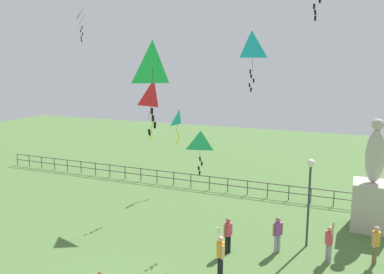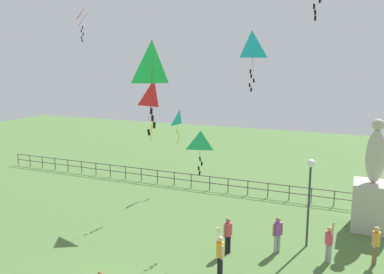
{
  "view_description": "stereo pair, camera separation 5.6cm",
  "coord_description": "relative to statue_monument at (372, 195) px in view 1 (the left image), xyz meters",
  "views": [
    {
      "loc": [
        7.46,
        -9.44,
        8.16
      ],
      "look_at": [
        0.58,
        6.89,
        4.88
      ],
      "focal_mm": 36.93,
      "sensor_mm": 36.0,
      "label": 1
    },
    {
      "loc": [
        7.52,
        -9.41,
        8.16
      ],
      "look_at": [
        0.58,
        6.89,
        4.88
      ],
      "focal_mm": 36.93,
      "sensor_mm": 36.0,
      "label": 2
    }
  ],
  "objects": [
    {
      "name": "person_1",
      "position": [
        -5.44,
        -7.28,
        -0.76
      ],
      "size": [
        0.42,
        0.5,
        1.97
      ],
      "color": "black",
      "rests_on": "ground_plane"
    },
    {
      "name": "kite_8",
      "position": [
        -7.45,
        -4.31,
        2.92
      ],
      "size": [
        0.97,
        0.7,
        2.0
      ],
      "color": "#1EB759"
    },
    {
      "name": "kite_3",
      "position": [
        -18.58,
        2.27,
        9.72
      ],
      "size": [
        1.04,
        1.03,
        2.36
      ],
      "color": "red"
    },
    {
      "name": "person_2",
      "position": [
        -3.79,
        -4.38,
        -0.81
      ],
      "size": [
        0.39,
        0.36,
        1.63
      ],
      "color": "#99999E",
      "rests_on": "ground_plane"
    },
    {
      "name": "kite_6",
      "position": [
        -5.92,
        -1.55,
        7.25
      ],
      "size": [
        1.07,
        0.88,
        2.92
      ],
      "color": "#19B2B2"
    },
    {
      "name": "statue_monument",
      "position": [
        0.0,
        0.0,
        0.0
      ],
      "size": [
        1.8,
        1.8,
        5.59
      ],
      "color": "#B2AD9E",
      "rests_on": "ground_plane"
    },
    {
      "name": "lamppost",
      "position": [
        -2.67,
        -3.24,
        1.25
      ],
      "size": [
        0.36,
        0.36,
        4.08
      ],
      "color": "#38383D",
      "rests_on": "ground_plane"
    },
    {
      "name": "person_4",
      "position": [
        -5.77,
        -5.3,
        -0.81
      ],
      "size": [
        0.3,
        0.44,
        1.63
      ],
      "color": "black",
      "rests_on": "ground_plane"
    },
    {
      "name": "person_0",
      "position": [
        -1.66,
        -4.4,
        -0.82
      ],
      "size": [
        0.39,
        0.43,
        1.84
      ],
      "color": "#99999E",
      "rests_on": "ground_plane"
    },
    {
      "name": "kite_4",
      "position": [
        -6.54,
        -10.42,
        6.26
      ],
      "size": [
        1.2,
        1.33,
        2.76
      ],
      "color": "#1EB759"
    },
    {
      "name": "kite_7",
      "position": [
        -11.53,
        2.27,
        2.95
      ],
      "size": [
        0.52,
        1.0,
        2.3
      ],
      "color": "#19B2B2"
    },
    {
      "name": "kite_0",
      "position": [
        -11.42,
        -1.32,
        4.75
      ],
      "size": [
        1.3,
        0.95,
        3.39
      ],
      "color": "red"
    },
    {
      "name": "waterfront_railing",
      "position": [
        -8.83,
        2.7,
        -1.13
      ],
      "size": [
        36.01,
        0.06,
        0.95
      ],
      "color": "#4C4742",
      "rests_on": "ground_plane"
    },
    {
      "name": "person_3",
      "position": [
        0.12,
        -3.88,
        -0.79
      ],
      "size": [
        0.31,
        0.48,
        1.66
      ],
      "color": "brown",
      "rests_on": "ground_plane"
    }
  ]
}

